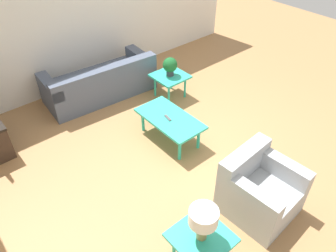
# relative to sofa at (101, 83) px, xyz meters

# --- Properties ---
(ground_plane) EXTENTS (14.00, 14.00, 0.00)m
(ground_plane) POSITION_rel_sofa_xyz_m (-2.33, -0.26, -0.28)
(ground_plane) COLOR #A87A4C
(wall_right) EXTENTS (0.12, 7.20, 2.70)m
(wall_right) POSITION_rel_sofa_xyz_m (0.73, -0.26, 1.07)
(wall_right) COLOR white
(wall_right) RESTS_ON ground_plane
(sofa) EXTENTS (1.01, 2.12, 0.73)m
(sofa) POSITION_rel_sofa_xyz_m (0.00, 0.00, 0.00)
(sofa) COLOR #4C566B
(sofa) RESTS_ON ground_plane
(armchair) EXTENTS (0.88, 0.87, 0.83)m
(armchair) POSITION_rel_sofa_xyz_m (-3.58, -0.13, 0.05)
(armchair) COLOR #A8ADB2
(armchair) RESTS_ON ground_plane
(coffee_table) EXTENTS (1.11, 0.59, 0.43)m
(coffee_table) POSITION_rel_sofa_xyz_m (-1.82, -0.17, 0.10)
(coffee_table) COLOR #2DB79E
(coffee_table) RESTS_ON ground_plane
(side_table_plant) EXTENTS (0.59, 0.59, 0.47)m
(side_table_plant) POSITION_rel_sofa_xyz_m (-0.87, -0.99, 0.12)
(side_table_plant) COLOR #2DB79E
(side_table_plant) RESTS_ON ground_plane
(side_table_lamp) EXTENTS (0.59, 0.59, 0.47)m
(side_table_lamp) POSITION_rel_sofa_xyz_m (-3.64, 0.95, 0.12)
(side_table_lamp) COLOR #2DB79E
(side_table_lamp) RESTS_ON ground_plane
(potted_plant) EXTENTS (0.27, 0.27, 0.35)m
(potted_plant) POSITION_rel_sofa_xyz_m (-0.87, -0.99, 0.39)
(potted_plant) COLOR #333338
(potted_plant) RESTS_ON side_table_plant
(table_lamp) EXTENTS (0.30, 0.30, 0.43)m
(table_lamp) POSITION_rel_sofa_xyz_m (-3.64, 0.95, 0.49)
(table_lamp) COLOR #997F4C
(table_lamp) RESTS_ON side_table_lamp
(remote_control) EXTENTS (0.16, 0.07, 0.02)m
(remote_control) POSITION_rel_sofa_xyz_m (-1.81, -0.13, 0.16)
(remote_control) COLOR #4C4C51
(remote_control) RESTS_ON coffee_table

